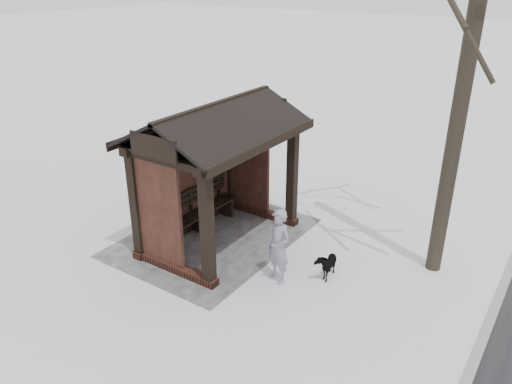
# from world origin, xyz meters

# --- Properties ---
(ground) EXTENTS (120.00, 120.00, 0.00)m
(ground) POSITION_xyz_m (0.00, 0.00, 0.00)
(ground) COLOR white
(ground) RESTS_ON ground
(kerb) EXTENTS (120.00, 0.15, 0.06)m
(kerb) POSITION_xyz_m (0.00, 5.50, 0.01)
(kerb) COLOR gray
(kerb) RESTS_ON ground
(trampled_patch) EXTENTS (4.20, 3.20, 0.02)m
(trampled_patch) POSITION_xyz_m (0.00, -0.20, 0.01)
(trampled_patch) COLOR gray
(trampled_patch) RESTS_ON ground
(bus_shelter) EXTENTS (3.60, 2.40, 3.09)m
(bus_shelter) POSITION_xyz_m (0.00, -0.16, 2.17)
(bus_shelter) COLOR #331912
(bus_shelter) RESTS_ON ground
(pedestrian) EXTENTS (0.49, 0.62, 1.48)m
(pedestrian) POSITION_xyz_m (0.61, 1.86, 0.74)
(pedestrian) COLOR #928AA2
(pedestrian) RESTS_ON ground
(dog) EXTENTS (0.69, 0.39, 0.56)m
(dog) POSITION_xyz_m (-0.04, 2.55, 0.28)
(dog) COLOR black
(dog) RESTS_ON ground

